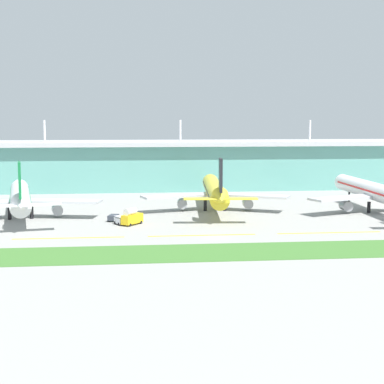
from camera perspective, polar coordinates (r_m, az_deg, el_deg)
The scene contains 12 objects.
ground_plane at distance 151.38m, azimuth 2.24°, elevation -4.39°, with size 600.00×600.00×0.00m, color gray.
terminal_building at distance 257.26m, azimuth -1.23°, elevation 2.67°, with size 288.00×34.00×29.62m.
airliner_near at distance 186.76m, azimuth -16.16°, elevation -0.49°, with size 48.00×58.81×18.90m.
airliner_middle at distance 195.98m, azimuth 2.20°, elevation 0.12°, with size 48.63×63.78×18.90m.
airliner_far at distance 200.71m, azimuth 17.33°, elevation -0.03°, with size 48.80×72.10×18.90m.
taxiway_stripe_mid_west at distance 153.76m, azimuth -11.75°, elevation -4.35°, with size 28.00×0.70×0.04m, color yellow.
taxiway_stripe_centre at distance 154.08m, azimuth 0.96°, elevation -4.18°, with size 28.00×0.70×0.04m, color yellow.
taxiway_stripe_mid_east at distance 161.70m, azimuth 13.03°, elevation -3.83°, with size 28.00×0.70×0.04m, color yellow.
grass_verge at distance 135.18m, azimuth 3.26°, elevation -5.75°, with size 300.00×18.00×0.10m, color #3D702D.
pushback_tug at distance 176.80m, azimuth -7.56°, elevation -2.43°, with size 3.45×4.87×1.85m.
fuel_truck at distance 169.72m, azimuth -5.80°, elevation -2.40°, with size 6.44×7.30×4.95m.
baggage_cart at distance 170.39m, azimuth -6.96°, elevation -2.72°, with size 3.32×4.02×2.48m.
Camera 1 is at (-21.41, -146.87, 29.79)m, focal length 55.60 mm.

